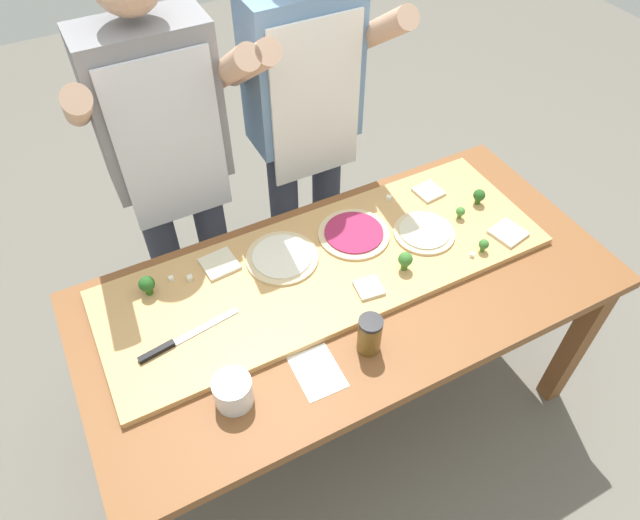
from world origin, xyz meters
TOP-DOWN VIEW (x-y plane):
  - ground_plane at (0.00, 0.00)m, footprint 8.00×8.00m
  - prep_table at (0.00, 0.00)m, footprint 1.74×0.83m
  - cutting_board at (-0.03, 0.10)m, footprint 1.49×0.51m
  - chefs_knife at (-0.57, 0.03)m, footprint 0.32×0.07m
  - pizza_whole_cheese_artichoke at (0.33, 0.07)m, footprint 0.21×0.21m
  - pizza_whole_white_garlic at (-0.15, 0.19)m, footprint 0.24×0.24m
  - pizza_whole_beet_magenta at (0.12, 0.18)m, footprint 0.25×0.25m
  - pizza_slice_center at (0.47, 0.25)m, footprint 0.10×0.10m
  - pizza_slice_near_right at (0.04, -0.05)m, footprint 0.09×0.09m
  - pizza_slice_far_right at (0.59, -0.06)m, footprint 0.12×0.12m
  - pizza_slice_near_left at (-0.35, 0.26)m, footprint 0.12×0.12m
  - broccoli_floret_back_mid at (0.49, 0.08)m, footprint 0.03×0.03m
  - broccoli_floret_back_right at (0.46, -0.08)m, footprint 0.03×0.03m
  - broccoli_floret_front_right at (0.18, -0.03)m, footprint 0.05×0.05m
  - broccoli_floret_front_left at (-0.58, 0.25)m, footprint 0.05×0.05m
  - broccoli_floret_back_left at (0.60, 0.12)m, footprint 0.04×0.04m
  - cheese_crumble_a at (-0.51, 0.27)m, footprint 0.02×0.02m
  - cheese_crumble_b at (0.32, 0.28)m, footprint 0.02×0.02m
  - cheese_crumble_c at (-0.45, 0.25)m, footprint 0.02×0.02m
  - cheese_crumble_d at (0.42, -0.09)m, footprint 0.02×0.02m
  - flour_cup at (-0.48, -0.21)m, footprint 0.11×0.11m
  - sauce_jar at (-0.07, -0.23)m, footprint 0.07×0.07m
  - recipe_note at (-0.24, -0.23)m, footprint 0.13×0.16m
  - cook_left at (-0.36, 0.65)m, footprint 0.54×0.39m
  - cook_right at (0.16, 0.65)m, footprint 0.54×0.39m

SIDE VIEW (x-z plane):
  - ground_plane at x=0.00m, z-range 0.00..0.00m
  - prep_table at x=0.00m, z-range 0.29..1.06m
  - recipe_note at x=-0.24m, z-range 0.77..0.77m
  - cutting_board at x=-0.03m, z-range 0.77..0.79m
  - chefs_knife at x=-0.57m, z-range 0.79..0.81m
  - pizza_slice_center at x=0.47m, z-range 0.79..0.81m
  - pizza_slice_near_right at x=0.04m, z-range 0.79..0.81m
  - pizza_slice_far_right at x=0.59m, z-range 0.79..0.81m
  - pizza_slice_near_left at x=-0.35m, z-range 0.79..0.81m
  - cheese_crumble_d at x=0.42m, z-range 0.79..0.81m
  - pizza_whole_cheese_artichoke at x=0.33m, z-range 0.79..0.81m
  - pizza_whole_white_garlic at x=-0.15m, z-range 0.79..0.81m
  - pizza_whole_beet_magenta at x=0.12m, z-range 0.79..0.81m
  - cheese_crumble_a at x=-0.51m, z-range 0.79..0.81m
  - cheese_crumble_b at x=0.32m, z-range 0.79..0.81m
  - cheese_crumble_c at x=-0.45m, z-range 0.79..0.81m
  - flour_cup at x=-0.48m, z-range 0.76..0.86m
  - broccoli_floret_back_mid at x=0.49m, z-range 0.80..0.85m
  - broccoli_floret_back_right at x=0.46m, z-range 0.80..0.85m
  - broccoli_floret_back_left at x=0.60m, z-range 0.80..0.86m
  - broccoli_floret_front_left at x=-0.58m, z-range 0.80..0.87m
  - sauce_jar at x=-0.07m, z-range 0.77..0.90m
  - broccoli_floret_front_right at x=0.18m, z-range 0.80..0.87m
  - cook_left at x=-0.36m, z-range 0.16..1.83m
  - cook_right at x=0.16m, z-range 0.16..1.83m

